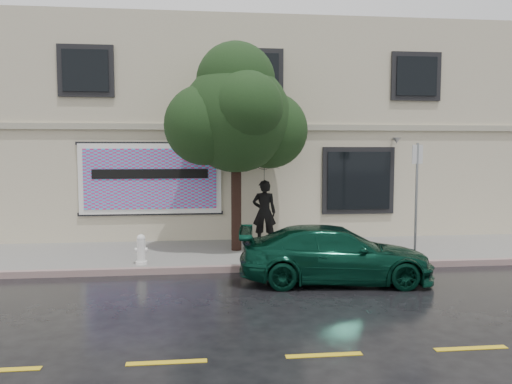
{
  "coord_description": "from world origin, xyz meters",
  "views": [
    {
      "loc": [
        -1.71,
        -10.19,
        2.9
      ],
      "look_at": [
        -0.34,
        2.2,
        1.85
      ],
      "focal_mm": 35.0,
      "sensor_mm": 36.0,
      "label": 1
    }
  ],
  "objects": [
    {
      "name": "ground",
      "position": [
        0.0,
        0.0,
        0.0
      ],
      "size": [
        90.0,
        90.0,
        0.0
      ],
      "primitive_type": "plane",
      "color": "black",
      "rests_on": "ground"
    },
    {
      "name": "sidewalk",
      "position": [
        0.0,
        3.25,
        0.07
      ],
      "size": [
        20.0,
        3.5,
        0.15
      ],
      "primitive_type": "cube",
      "color": "gray",
      "rests_on": "ground"
    },
    {
      "name": "curb",
      "position": [
        0.0,
        1.5,
        0.07
      ],
      "size": [
        20.0,
        0.18,
        0.16
      ],
      "primitive_type": "cube",
      "color": "gray",
      "rests_on": "ground"
    },
    {
      "name": "road_marking",
      "position": [
        0.0,
        -3.5,
        0.01
      ],
      "size": [
        19.0,
        0.12,
        0.01
      ],
      "primitive_type": "cube",
      "color": "gold",
      "rests_on": "ground"
    },
    {
      "name": "building",
      "position": [
        0.0,
        9.0,
        3.5
      ],
      "size": [
        20.0,
        8.12,
        7.0
      ],
      "color": "beige",
      "rests_on": "ground"
    },
    {
      "name": "billboard",
      "position": [
        -3.2,
        4.92,
        2.05
      ],
      "size": [
        4.3,
        0.16,
        2.2
      ],
      "color": "white",
      "rests_on": "ground"
    },
    {
      "name": "car",
      "position": [
        1.22,
        0.38,
        0.61
      ],
      "size": [
        4.39,
        2.3,
        1.23
      ],
      "primitive_type": "imported",
      "rotation": [
        0.0,
        0.0,
        1.46
      ],
      "color": "#083223",
      "rests_on": "ground"
    },
    {
      "name": "pedestrian",
      "position": [
        0.12,
        4.12,
        1.09
      ],
      "size": [
        0.74,
        0.53,
        1.89
      ],
      "primitive_type": "imported",
      "rotation": [
        0.0,
        0.0,
        3.02
      ],
      "color": "black",
      "rests_on": "sidewalk"
    },
    {
      "name": "umbrella",
      "position": [
        0.12,
        4.12,
        2.39
      ],
      "size": [
        1.04,
        1.04,
        0.7
      ],
      "primitive_type": "imported",
      "rotation": [
        0.0,
        0.0,
        -0.11
      ],
      "color": "black",
      "rests_on": "pedestrian"
    },
    {
      "name": "street_tree",
      "position": [
        -0.75,
        3.38,
        3.76
      ],
      "size": [
        2.96,
        2.96,
        5.11
      ],
      "color": "black",
      "rests_on": "sidewalk"
    },
    {
      "name": "fire_hydrant",
      "position": [
        -3.16,
        1.92,
        0.5
      ],
      "size": [
        0.3,
        0.28,
        0.73
      ],
      "rotation": [
        0.0,
        0.0,
        0.1
      ],
      "color": "white",
      "rests_on": "sidewalk"
    },
    {
      "name": "sign_pole",
      "position": [
        3.65,
        1.7,
        1.88
      ],
      "size": [
        0.34,
        0.16,
        2.93
      ],
      "rotation": [
        0.0,
        0.0,
        0.41
      ],
      "color": "gray",
      "rests_on": "sidewalk"
    }
  ]
}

